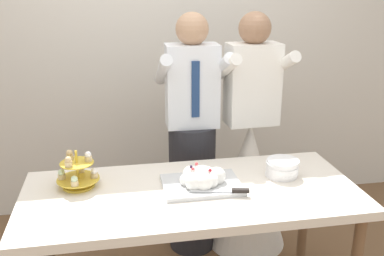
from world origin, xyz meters
name	(u,v)px	position (x,y,z in m)	size (l,w,h in m)	color
rear_wall	(159,33)	(0.00, 1.41, 1.45)	(5.20, 0.10, 2.90)	beige
dessert_table	(192,202)	(0.00, 0.00, 0.70)	(1.80, 0.80, 0.78)	silver
cupcake_stand	(78,173)	(-0.60, 0.15, 0.85)	(0.23, 0.23, 0.21)	gold
main_cake_tray	(202,180)	(0.06, 0.02, 0.82)	(0.43, 0.32, 0.13)	silver
plate_stack	(282,168)	(0.54, 0.08, 0.82)	(0.19, 0.19, 0.10)	white
person_groom	(192,149)	(0.12, 0.66, 0.75)	(0.47, 0.50, 1.66)	#232328
person_bride	(249,169)	(0.53, 0.63, 0.58)	(0.56, 0.56, 1.66)	white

